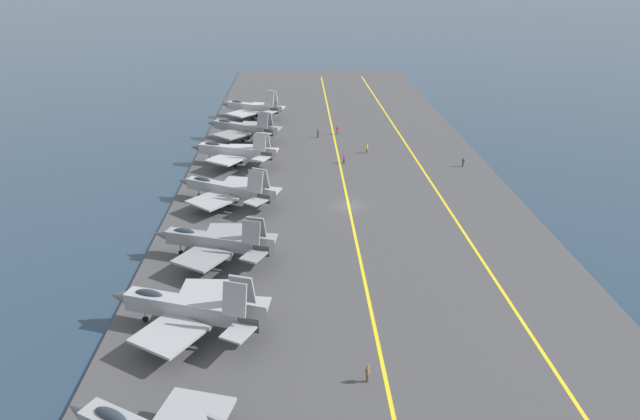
{
  "coord_description": "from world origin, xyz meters",
  "views": [
    {
      "loc": [
        -75.94,
        7.06,
        33.15
      ],
      "look_at": [
        -7.12,
        4.45,
        2.9
      ],
      "focal_mm": 32.0,
      "sensor_mm": 36.0,
      "label": 1
    }
  ],
  "objects_px": {
    "crew_red_vest": "(337,130)",
    "crew_blue_vest": "(463,161)",
    "parked_jet_seventh": "(252,107)",
    "parked_jet_fourth": "(227,189)",
    "parked_jet_third": "(214,241)",
    "parked_jet_fifth": "(233,151)",
    "parked_jet_sixth": "(242,128)",
    "crew_brown_vest": "(368,373)",
    "crew_yellow_vest": "(367,148)",
    "parked_jet_second": "(187,308)",
    "crew_green_vest": "(318,133)",
    "crew_purple_vest": "(344,158)"
  },
  "relations": [
    {
      "from": "crew_red_vest",
      "to": "parked_jet_third",
      "type": "bearing_deg",
      "value": 161.15
    },
    {
      "from": "parked_jet_fourth",
      "to": "crew_green_vest",
      "type": "bearing_deg",
      "value": -23.32
    },
    {
      "from": "parked_jet_fifth",
      "to": "crew_green_vest",
      "type": "xyz_separation_m",
      "value": [
        16.33,
        -15.17,
        -1.54
      ]
    },
    {
      "from": "parked_jet_third",
      "to": "crew_purple_vest",
      "type": "distance_m",
      "value": 39.04
    },
    {
      "from": "parked_jet_third",
      "to": "crew_green_vest",
      "type": "height_order",
      "value": "parked_jet_third"
    },
    {
      "from": "parked_jet_seventh",
      "to": "crew_red_vest",
      "type": "xyz_separation_m",
      "value": [
        -14.08,
        -18.35,
        -1.43
      ]
    },
    {
      "from": "crew_yellow_vest",
      "to": "crew_blue_vest",
      "type": "distance_m",
      "value": 17.73
    },
    {
      "from": "crew_yellow_vest",
      "to": "parked_jet_sixth",
      "type": "bearing_deg",
      "value": 69.06
    },
    {
      "from": "parked_jet_fifth",
      "to": "parked_jet_sixth",
      "type": "height_order",
      "value": "parked_jet_sixth"
    },
    {
      "from": "parked_jet_sixth",
      "to": "crew_red_vest",
      "type": "relative_size",
      "value": 8.65
    },
    {
      "from": "parked_jet_third",
      "to": "crew_brown_vest",
      "type": "height_order",
      "value": "parked_jet_third"
    },
    {
      "from": "parked_jet_seventh",
      "to": "parked_jet_fourth",
      "type": "bearing_deg",
      "value": 179.85
    },
    {
      "from": "crew_purple_vest",
      "to": "crew_red_vest",
      "type": "distance_m",
      "value": 18.0
    },
    {
      "from": "parked_jet_third",
      "to": "parked_jet_sixth",
      "type": "distance_m",
      "value": 49.26
    },
    {
      "from": "parked_jet_fourth",
      "to": "crew_purple_vest",
      "type": "bearing_deg",
      "value": -46.63
    },
    {
      "from": "parked_jet_third",
      "to": "parked_jet_fourth",
      "type": "height_order",
      "value": "parked_jet_fourth"
    },
    {
      "from": "crew_red_vest",
      "to": "crew_blue_vest",
      "type": "bearing_deg",
      "value": -135.26
    },
    {
      "from": "parked_jet_seventh",
      "to": "parked_jet_third",
      "type": "bearing_deg",
      "value": -179.67
    },
    {
      "from": "parked_jet_third",
      "to": "crew_yellow_vest",
      "type": "height_order",
      "value": "parked_jet_third"
    },
    {
      "from": "parked_jet_fifth",
      "to": "parked_jet_fourth",
      "type": "bearing_deg",
      "value": -177.56
    },
    {
      "from": "crew_blue_vest",
      "to": "crew_red_vest",
      "type": "xyz_separation_m",
      "value": [
        20.6,
        20.42,
        0.09
      ]
    },
    {
      "from": "crew_yellow_vest",
      "to": "crew_red_vest",
      "type": "xyz_separation_m",
      "value": [
        12.43,
        4.68,
        0.08
      ]
    },
    {
      "from": "parked_jet_seventh",
      "to": "crew_purple_vest",
      "type": "relative_size",
      "value": 9.1
    },
    {
      "from": "parked_jet_fourth",
      "to": "parked_jet_fifth",
      "type": "bearing_deg",
      "value": 2.44
    },
    {
      "from": "parked_jet_fifth",
      "to": "parked_jet_sixth",
      "type": "xyz_separation_m",
      "value": [
        14.92,
        -0.22,
        0.03
      ]
    },
    {
      "from": "parked_jet_sixth",
      "to": "crew_green_vest",
      "type": "xyz_separation_m",
      "value": [
        1.41,
        -14.95,
        -1.57
      ]
    },
    {
      "from": "crew_green_vest",
      "to": "crew_blue_vest",
      "type": "height_order",
      "value": "crew_green_vest"
    },
    {
      "from": "parked_jet_third",
      "to": "parked_jet_seventh",
      "type": "relative_size",
      "value": 1.01
    },
    {
      "from": "parked_jet_seventh",
      "to": "crew_blue_vest",
      "type": "height_order",
      "value": "parked_jet_seventh"
    },
    {
      "from": "parked_jet_fourth",
      "to": "crew_green_vest",
      "type": "relative_size",
      "value": 8.98
    },
    {
      "from": "parked_jet_third",
      "to": "crew_brown_vest",
      "type": "xyz_separation_m",
      "value": [
        -22.1,
        -15.6,
        -1.49
      ]
    },
    {
      "from": "parked_jet_third",
      "to": "crew_yellow_vest",
      "type": "bearing_deg",
      "value": -29.4
    },
    {
      "from": "parked_jet_second",
      "to": "crew_green_vest",
      "type": "bearing_deg",
      "value": -12.76
    },
    {
      "from": "parked_jet_third",
      "to": "crew_yellow_vest",
      "type": "xyz_separation_m",
      "value": [
        40.19,
        -22.65,
        -1.52
      ]
    },
    {
      "from": "parked_jet_third",
      "to": "crew_blue_vest",
      "type": "relative_size",
      "value": 9.21
    },
    {
      "from": "parked_jet_fifth",
      "to": "crew_purple_vest",
      "type": "distance_m",
      "value": 19.28
    },
    {
      "from": "crew_purple_vest",
      "to": "crew_brown_vest",
      "type": "height_order",
      "value": "crew_brown_vest"
    },
    {
      "from": "parked_jet_fifth",
      "to": "crew_brown_vest",
      "type": "bearing_deg",
      "value": -163.38
    },
    {
      "from": "parked_jet_fourth",
      "to": "crew_purple_vest",
      "type": "height_order",
      "value": "parked_jet_fourth"
    },
    {
      "from": "parked_jet_fourth",
      "to": "parked_jet_sixth",
      "type": "relative_size",
      "value": 1.03
    },
    {
      "from": "parked_jet_second",
      "to": "parked_jet_third",
      "type": "distance_m",
      "value": 14.08
    },
    {
      "from": "parked_jet_fifth",
      "to": "parked_jet_seventh",
      "type": "distance_m",
      "value": 32.39
    },
    {
      "from": "crew_yellow_vest",
      "to": "crew_red_vest",
      "type": "height_order",
      "value": "crew_red_vest"
    },
    {
      "from": "parked_jet_sixth",
      "to": "parked_jet_seventh",
      "type": "relative_size",
      "value": 1.04
    },
    {
      "from": "parked_jet_fifth",
      "to": "parked_jet_seventh",
      "type": "height_order",
      "value": "parked_jet_seventh"
    },
    {
      "from": "crew_yellow_vest",
      "to": "parked_jet_second",
      "type": "bearing_deg",
      "value": 156.69
    },
    {
      "from": "parked_jet_fourth",
      "to": "crew_red_vest",
      "type": "bearing_deg",
      "value": -27.53
    },
    {
      "from": "crew_green_vest",
      "to": "parked_jet_fifth",
      "type": "bearing_deg",
      "value": 137.12
    },
    {
      "from": "crew_green_vest",
      "to": "parked_jet_third",
      "type": "bearing_deg",
      "value": 164.63
    },
    {
      "from": "crew_purple_vest",
      "to": "parked_jet_fourth",
      "type": "bearing_deg",
      "value": 133.37
    }
  ]
}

